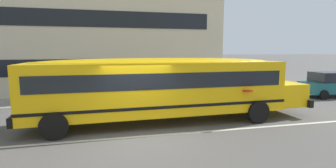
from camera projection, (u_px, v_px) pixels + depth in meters
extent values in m
plane|color=#54514F|center=(139.00, 137.00, 8.80)|extent=(400.00, 400.00, 0.00)
cube|color=gray|center=(126.00, 98.00, 16.02)|extent=(120.00, 3.00, 0.01)
cube|color=silver|center=(139.00, 137.00, 8.80)|extent=(110.00, 0.16, 0.01)
cube|color=yellow|center=(160.00, 87.00, 10.44)|extent=(10.46, 2.63, 2.08)
cube|color=yellow|center=(280.00, 93.00, 12.00)|extent=(1.56, 2.02, 1.04)
cube|color=black|center=(293.00, 99.00, 12.24)|extent=(0.25, 2.37, 0.34)
cube|color=black|center=(21.00, 115.00, 9.23)|extent=(0.25, 2.37, 0.34)
cube|color=black|center=(160.00, 78.00, 10.39)|extent=(9.84, 2.65, 0.61)
cube|color=black|center=(160.00, 101.00, 10.52)|extent=(10.48, 2.66, 0.11)
ellipsoid|color=yellow|center=(159.00, 62.00, 10.30)|extent=(10.04, 2.43, 0.34)
cylinder|color=red|center=(248.00, 91.00, 9.99)|extent=(0.43, 0.43, 0.03)
cylinder|color=black|center=(230.00, 101.00, 12.70)|extent=(0.95, 0.29, 0.95)
cylinder|color=black|center=(258.00, 112.00, 10.43)|extent=(0.95, 0.29, 0.95)
cylinder|color=black|center=(64.00, 110.00, 10.72)|extent=(0.95, 0.29, 0.95)
cylinder|color=black|center=(54.00, 126.00, 8.45)|extent=(0.95, 0.29, 0.95)
cube|color=#195B66|center=(331.00, 87.00, 16.47)|extent=(3.99, 1.92, 0.70)
cube|color=black|center=(330.00, 77.00, 16.36)|extent=(2.29, 1.69, 0.64)
cylinder|color=black|center=(304.00, 91.00, 17.13)|extent=(0.61, 0.21, 0.60)
cylinder|color=black|center=(324.00, 95.00, 15.47)|extent=(0.61, 0.21, 0.60)
cube|color=black|center=(110.00, 67.00, 16.99)|extent=(13.94, 0.04, 1.10)
cube|color=black|center=(109.00, 19.00, 16.57)|extent=(13.94, 0.04, 1.10)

